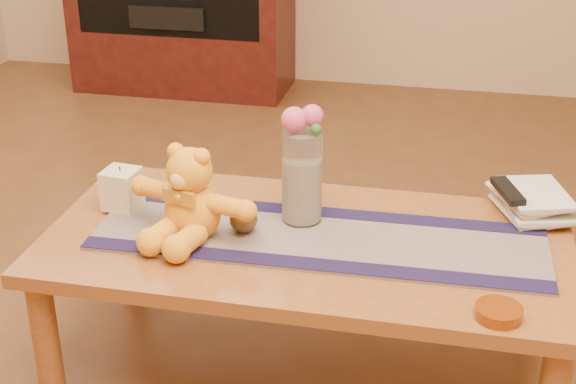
% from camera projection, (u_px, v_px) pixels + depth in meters
% --- Properties ---
extents(floor, '(5.50, 5.50, 0.00)m').
position_uv_depth(floor, '(305.00, 373.00, 2.38)').
color(floor, '#533017').
rests_on(floor, ground).
extents(coffee_table_top, '(1.40, 0.70, 0.04)m').
position_uv_depth(coffee_table_top, '(306.00, 244.00, 2.20)').
color(coffee_table_top, brown).
rests_on(coffee_table_top, floor).
extents(table_leg_fl, '(0.07, 0.07, 0.41)m').
position_uv_depth(table_leg_fl, '(47.00, 346.00, 2.16)').
color(table_leg_fl, brown).
rests_on(table_leg_fl, floor).
extents(table_leg_bl, '(0.07, 0.07, 0.41)m').
position_uv_depth(table_leg_bl, '(131.00, 242.00, 2.67)').
color(table_leg_bl, brown).
rests_on(table_leg_bl, floor).
extents(table_leg_br, '(0.07, 0.07, 0.41)m').
position_uv_depth(table_leg_br, '(536.00, 286.00, 2.43)').
color(table_leg_br, brown).
rests_on(table_leg_br, floor).
extents(persian_runner, '(1.21, 0.38, 0.01)m').
position_uv_depth(persian_runner, '(318.00, 238.00, 2.18)').
color(persian_runner, '#181F45').
rests_on(persian_runner, coffee_table_top).
extents(runner_border_near, '(1.20, 0.09, 0.00)m').
position_uv_depth(runner_border_near, '(309.00, 263.00, 2.05)').
color(runner_border_near, '#181236').
rests_on(runner_border_near, persian_runner).
extents(runner_border_far, '(1.20, 0.09, 0.00)m').
position_uv_depth(runner_border_far, '(326.00, 212.00, 2.30)').
color(runner_border_far, '#181236').
rests_on(runner_border_far, persian_runner).
extents(teddy_bear, '(0.42, 0.37, 0.24)m').
position_uv_depth(teddy_bear, '(192.00, 193.00, 2.14)').
color(teddy_bear, orange).
rests_on(teddy_bear, persian_runner).
extents(pillar_candle, '(0.10, 0.10, 0.11)m').
position_uv_depth(pillar_candle, '(122.00, 189.00, 2.31)').
color(pillar_candle, beige).
rests_on(pillar_candle, persian_runner).
extents(candle_wick, '(0.00, 0.00, 0.01)m').
position_uv_depth(candle_wick, '(120.00, 168.00, 2.29)').
color(candle_wick, black).
rests_on(candle_wick, pillar_candle).
extents(glass_vase, '(0.11, 0.11, 0.26)m').
position_uv_depth(glass_vase, '(302.00, 177.00, 2.21)').
color(glass_vase, silver).
rests_on(glass_vase, persian_runner).
extents(potpourri_fill, '(0.09, 0.09, 0.18)m').
position_uv_depth(potpourri_fill, '(302.00, 190.00, 2.23)').
color(potpourri_fill, beige).
rests_on(potpourri_fill, glass_vase).
extents(rose_left, '(0.07, 0.07, 0.07)m').
position_uv_depth(rose_left, '(294.00, 120.00, 2.14)').
color(rose_left, '#CF497A').
rests_on(rose_left, glass_vase).
extents(rose_right, '(0.06, 0.06, 0.06)m').
position_uv_depth(rose_right, '(312.00, 116.00, 2.14)').
color(rose_right, '#CF497A').
rests_on(rose_right, glass_vase).
extents(blue_flower_back, '(0.04, 0.04, 0.04)m').
position_uv_depth(blue_flower_back, '(309.00, 117.00, 2.17)').
color(blue_flower_back, '#536BB5').
rests_on(blue_flower_back, glass_vase).
extents(blue_flower_side, '(0.04, 0.04, 0.04)m').
position_uv_depth(blue_flower_side, '(293.00, 121.00, 2.17)').
color(blue_flower_side, '#536BB5').
rests_on(blue_flower_side, glass_vase).
extents(leaf_sprig, '(0.03, 0.03, 0.03)m').
position_uv_depth(leaf_sprig, '(316.00, 129.00, 2.12)').
color(leaf_sprig, '#33662D').
rests_on(leaf_sprig, glass_vase).
extents(bronze_ball, '(0.09, 0.09, 0.08)m').
position_uv_depth(bronze_ball, '(243.00, 219.00, 2.19)').
color(bronze_ball, '#533E1B').
rests_on(bronze_ball, persian_runner).
extents(book_bottom, '(0.24, 0.27, 0.02)m').
position_uv_depth(book_bottom, '(503.00, 213.00, 2.30)').
color(book_bottom, beige).
rests_on(book_bottom, coffee_table_top).
extents(book_lower, '(0.21, 0.26, 0.02)m').
position_uv_depth(book_lower, '(506.00, 208.00, 2.28)').
color(book_lower, beige).
rests_on(book_lower, book_bottom).
extents(book_upper, '(0.25, 0.27, 0.02)m').
position_uv_depth(book_upper, '(502.00, 201.00, 2.28)').
color(book_upper, beige).
rests_on(book_upper, book_lower).
extents(book_top, '(0.22, 0.26, 0.02)m').
position_uv_depth(book_top, '(507.00, 195.00, 2.27)').
color(book_top, beige).
rests_on(book_top, book_upper).
extents(tv_remote, '(0.10, 0.17, 0.02)m').
position_uv_depth(tv_remote, '(508.00, 191.00, 2.25)').
color(tv_remote, black).
rests_on(tv_remote, book_top).
extents(amber_dish, '(0.12, 0.12, 0.03)m').
position_uv_depth(amber_dish, '(499.00, 312.00, 1.84)').
color(amber_dish, '#BF5914').
rests_on(amber_dish, coffee_table_top).
extents(stereo_lower, '(0.42, 0.28, 0.12)m').
position_uv_depth(stereo_lower, '(174.00, 13.00, 4.49)').
color(stereo_lower, black).
rests_on(stereo_lower, media_cabinet).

